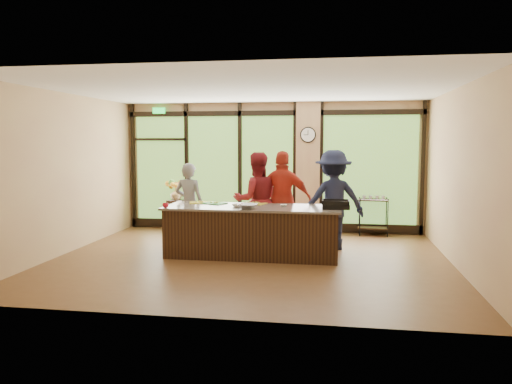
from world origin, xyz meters
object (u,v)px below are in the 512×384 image
(cook_right, at_px, (333,200))
(roasting_pan, at_px, (336,206))
(island_base, at_px, (252,232))
(bar_cart, at_px, (373,211))
(flower_stand, at_px, (177,215))
(cook_left, at_px, (189,204))

(cook_right, bearing_deg, roasting_pan, 77.60)
(island_base, xyz_separation_m, bar_cart, (2.33, 2.45, 0.10))
(island_base, relative_size, cook_right, 1.60)
(roasting_pan, height_order, bar_cart, roasting_pan)
(flower_stand, bearing_deg, cook_left, -51.22)
(cook_left, bearing_deg, flower_stand, -54.27)
(island_base, height_order, cook_right, cook_right)
(roasting_pan, distance_m, flower_stand, 4.56)
(island_base, height_order, roasting_pan, roasting_pan)
(island_base, bearing_deg, bar_cart, 46.39)
(cook_right, distance_m, roasting_pan, 0.91)
(cook_left, distance_m, flower_stand, 1.86)
(cook_left, xyz_separation_m, flower_stand, (-0.80, 1.61, -0.48))
(cook_left, relative_size, cook_right, 0.86)
(roasting_pan, bearing_deg, flower_stand, 142.94)
(cook_left, xyz_separation_m, roasting_pan, (2.95, -0.91, 0.13))
(flower_stand, height_order, bar_cart, bar_cart)
(island_base, relative_size, bar_cart, 3.44)
(cook_right, relative_size, flower_stand, 2.73)
(cook_right, relative_size, roasting_pan, 4.12)
(island_base, xyz_separation_m, flower_stand, (-2.25, 2.45, -0.08))
(cook_right, bearing_deg, flower_stand, -39.00)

